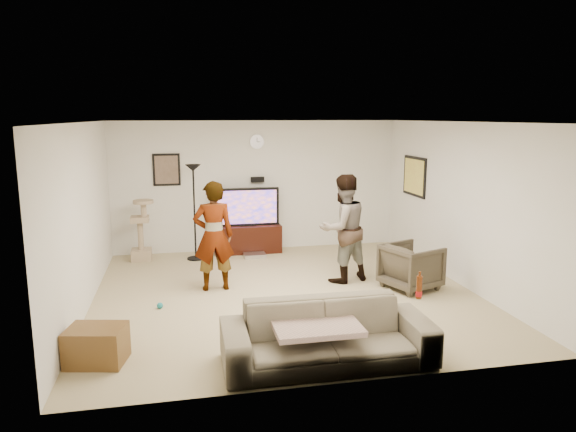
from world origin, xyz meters
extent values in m
cube|color=tan|center=(0.00, 0.00, -0.01)|extent=(5.50, 5.50, 0.02)
cube|color=white|center=(0.00, 0.00, 2.51)|extent=(5.50, 5.50, 0.02)
cube|color=white|center=(0.00, 2.75, 1.25)|extent=(5.50, 0.04, 2.50)
cube|color=white|center=(0.00, -2.75, 1.25)|extent=(5.50, 0.04, 2.50)
cube|color=white|center=(-2.75, 0.00, 1.25)|extent=(0.04, 5.50, 2.50)
cube|color=white|center=(2.75, 0.00, 1.25)|extent=(0.04, 5.50, 2.50)
cylinder|color=white|center=(0.00, 2.72, 2.10)|extent=(0.26, 0.04, 0.26)
cube|color=black|center=(0.00, 2.69, 1.38)|extent=(0.25, 0.10, 0.10)
cube|color=brown|center=(-1.70, 2.73, 1.60)|extent=(0.42, 0.03, 0.52)
cube|color=#F1CF59|center=(2.73, 1.60, 1.50)|extent=(0.03, 0.78, 0.62)
cube|color=black|center=(-0.23, 2.50, 0.26)|extent=(1.27, 0.45, 0.53)
cube|color=silver|center=(-0.15, 2.11, 0.04)|extent=(0.40, 0.30, 0.07)
cube|color=black|center=(-0.23, 2.50, 0.89)|extent=(1.21, 0.08, 0.72)
cube|color=#CF6B3E|center=(-0.23, 2.46, 0.89)|extent=(1.11, 0.01, 0.63)
cylinder|color=black|center=(-1.23, 2.20, 0.86)|extent=(0.32, 0.32, 1.73)
cube|color=tan|center=(-2.20, 2.34, 0.56)|extent=(0.36, 0.36, 1.11)
imported|color=#A2A3A6|center=(-1.00, 0.40, 0.83)|extent=(0.62, 0.42, 1.65)
imported|color=#283DA4|center=(1.01, 0.41, 0.85)|extent=(0.99, 0.87, 1.70)
imported|color=#716955|center=(-0.01, -2.30, 0.32)|extent=(2.22, 0.89, 0.65)
cube|color=#C4A194|center=(-0.14, -2.30, 0.44)|extent=(0.90, 0.70, 0.06)
cylinder|color=#592206|center=(1.01, -2.30, 0.77)|extent=(0.06, 0.06, 0.25)
imported|color=#393327|center=(1.91, -0.17, 0.34)|extent=(0.96, 0.95, 0.69)
cube|color=#55391A|center=(-2.40, -1.80, 0.20)|extent=(0.67, 0.56, 0.39)
sphere|color=#187985|center=(-1.80, -0.28, 0.04)|extent=(0.09, 0.09, 0.09)
camera|label=1|loc=(-1.48, -7.34, 2.58)|focal=33.01mm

